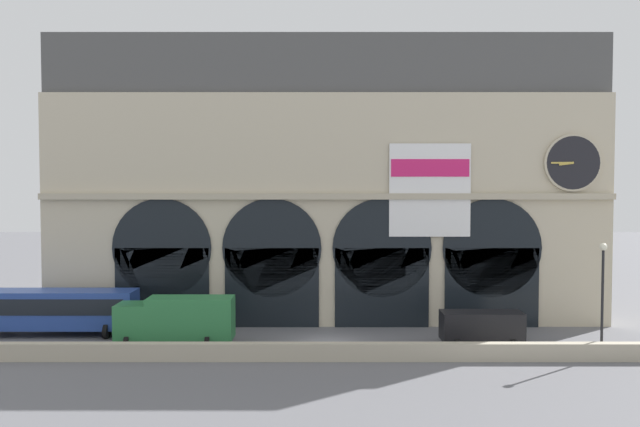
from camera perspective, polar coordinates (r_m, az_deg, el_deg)
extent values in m
plane|color=slate|center=(44.17, 0.76, -11.12)|extent=(200.00, 200.00, 0.00)
cube|color=#B2A891|center=(39.91, 0.83, -11.83)|extent=(90.00, 0.70, 1.06)
cube|color=beige|center=(50.15, 0.67, 0.37)|extent=(41.62, 4.39, 17.05)
cube|color=#4C4C4C|center=(51.18, 0.67, 12.49)|extent=(41.62, 3.79, 4.43)
cube|color=black|center=(49.80, -13.34, -6.22)|extent=(6.84, 0.20, 5.80)
cylinder|color=black|center=(49.44, -13.38, -2.90)|extent=(7.20, 0.20, 7.20)
cube|color=black|center=(48.58, -4.06, -6.38)|extent=(6.84, 0.20, 5.80)
cylinder|color=black|center=(48.22, -4.07, -2.97)|extent=(7.20, 0.20, 7.20)
cube|color=black|center=(48.67, 5.44, -6.37)|extent=(6.84, 0.20, 5.80)
cylinder|color=black|center=(48.30, 5.45, -2.97)|extent=(7.20, 0.20, 7.20)
cube|color=black|center=(50.04, 14.65, -6.19)|extent=(6.84, 0.20, 5.80)
cylinder|color=black|center=(49.69, 14.69, -2.88)|extent=(7.20, 0.20, 7.20)
cylinder|color=beige|center=(51.15, 21.04, 4.10)|extent=(4.15, 0.25, 4.15)
cylinder|color=black|center=(51.04, 21.09, 4.10)|extent=(3.84, 0.06, 3.84)
cube|color=gold|center=(50.79, 20.56, 4.05)|extent=(1.07, 0.04, 0.28)
cube|color=gold|center=(50.68, 20.26, 4.12)|extent=(1.63, 0.04, 0.13)
cube|color=white|center=(48.40, 9.54, 2.00)|extent=(5.87, 0.12, 6.73)
cube|color=#DB1E66|center=(48.33, 9.57, 3.90)|extent=(5.64, 0.04, 1.26)
cube|color=#B6AB91|center=(47.77, 0.70, 1.48)|extent=(41.62, 0.50, 0.44)
cube|color=#28479E|center=(49.66, -21.72, -7.65)|extent=(11.00, 2.50, 2.60)
cube|color=black|center=(48.44, -22.29, -7.50)|extent=(10.12, 0.04, 1.10)
cylinder|color=black|center=(52.43, -25.19, -8.62)|extent=(0.28, 1.00, 1.00)
cylinder|color=black|center=(47.57, -17.84, -9.63)|extent=(0.28, 1.00, 1.00)
cylinder|color=black|center=(49.67, -17.03, -9.10)|extent=(0.28, 1.00, 1.00)
cube|color=#2D7A42|center=(45.03, -15.73, -8.91)|extent=(2.00, 2.30, 2.30)
cube|color=#2D7A42|center=(44.13, -10.98, -8.83)|extent=(5.50, 2.30, 2.70)
cylinder|color=black|center=(44.33, -16.20, -10.62)|extent=(0.28, 0.84, 0.84)
cylinder|color=black|center=(46.27, -15.47, -10.05)|extent=(0.28, 0.84, 0.84)
cylinder|color=black|center=(43.20, -9.58, -10.90)|extent=(0.28, 0.84, 0.84)
cylinder|color=black|center=(45.19, -9.13, -10.29)|extent=(0.28, 0.84, 0.84)
cube|color=black|center=(44.56, 13.84, -9.40)|extent=(5.20, 2.00, 1.86)
cylinder|color=black|center=(43.52, 11.81, -10.92)|extent=(0.28, 0.68, 0.68)
cylinder|color=black|center=(45.24, 11.34, -10.40)|extent=(0.28, 0.68, 0.68)
cylinder|color=black|center=(44.36, 16.36, -10.71)|extent=(0.28, 0.68, 0.68)
cylinder|color=black|center=(46.05, 15.73, -10.22)|extent=(0.28, 0.68, 0.68)
cylinder|color=black|center=(43.56, 23.24, -7.16)|extent=(0.16, 0.16, 6.50)
sphere|color=#F2EDCC|center=(43.12, 23.32, -2.66)|extent=(0.44, 0.44, 0.44)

